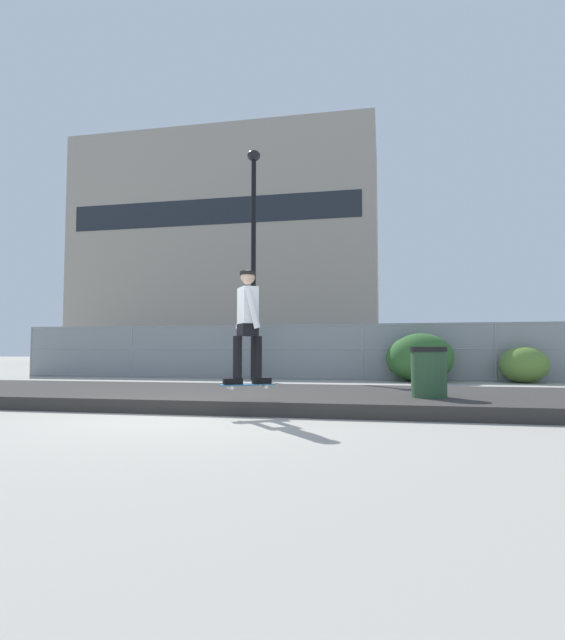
# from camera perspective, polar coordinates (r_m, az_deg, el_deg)

# --- Properties ---
(ground_plane) EXTENTS (120.00, 120.00, 0.00)m
(ground_plane) POSITION_cam_1_polar(r_m,az_deg,el_deg) (7.45, -10.39, -10.93)
(ground_plane) COLOR #9E998E
(gravel_berm) EXTENTS (13.74, 3.97, 0.22)m
(gravel_berm) POSITION_cam_1_polar(r_m,az_deg,el_deg) (9.55, -5.30, -8.66)
(gravel_berm) COLOR #33302D
(gravel_berm) RESTS_ON ground_plane
(skateboard) EXTENTS (0.78, 0.60, 0.07)m
(skateboard) POSITION_cam_1_polar(r_m,az_deg,el_deg) (7.38, -4.03, -7.41)
(skateboard) COLOR #2D608C
(skater) EXTENTS (0.66, 0.61, 1.68)m
(skater) POSITION_cam_1_polar(r_m,az_deg,el_deg) (7.38, -4.00, 0.08)
(skater) COLOR black
(skater) RESTS_ON skateboard
(chain_fence) EXTENTS (20.57, 0.06, 1.85)m
(chain_fence) POSITION_cam_1_polar(r_m,az_deg,el_deg) (16.75, 2.06, -3.61)
(chain_fence) COLOR gray
(chain_fence) RESTS_ON ground_plane
(street_lamp) EXTENTS (0.44, 0.44, 7.66)m
(street_lamp) POSITION_cam_1_polar(r_m,az_deg,el_deg) (16.76, -3.33, 9.34)
(street_lamp) COLOR black
(street_lamp) RESTS_ON ground_plane
(parked_car_near) EXTENTS (4.48, 2.11, 1.66)m
(parked_car_near) POSITION_cam_1_polar(r_m,az_deg,el_deg) (21.61, -11.01, -3.77)
(parked_car_near) COLOR #474C54
(parked_car_near) RESTS_ON ground_plane
(library_building) EXTENTS (30.81, 13.08, 22.72)m
(library_building) POSITION_cam_1_polar(r_m,az_deg,el_deg) (54.21, -5.88, 7.60)
(library_building) COLOR #9E9384
(library_building) RESTS_ON ground_plane
(shrub_left) EXTENTS (1.85, 1.52, 1.43)m
(shrub_left) POSITION_cam_1_polar(r_m,az_deg,el_deg) (16.10, 15.03, -4.27)
(shrub_left) COLOR #2D5B28
(shrub_left) RESTS_ON ground_plane
(shrub_center) EXTENTS (1.94, 1.58, 1.50)m
(shrub_center) POSITION_cam_1_polar(r_m,az_deg,el_deg) (15.91, 15.56, -4.16)
(shrub_center) COLOR #2D5B28
(shrub_center) RESTS_ON ground_plane
(shrub_right) EXTENTS (1.40, 1.15, 1.08)m
(shrub_right) POSITION_cam_1_polar(r_m,az_deg,el_deg) (16.56, 25.86, -4.62)
(shrub_right) COLOR #567A33
(shrub_right) RESTS_ON ground_plane
(trash_bin) EXTENTS (0.59, 0.59, 1.03)m
(trash_bin) POSITION_cam_1_polar(r_m,az_deg,el_deg) (8.43, 16.37, -6.43)
(trash_bin) COLOR #2D5133
(trash_bin) RESTS_ON ground_plane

